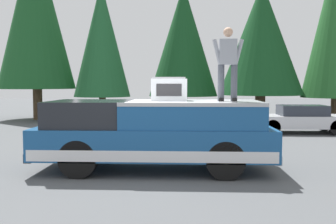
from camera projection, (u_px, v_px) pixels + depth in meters
ground_plane at (149, 172)px, 8.87m from camera, size 90.00×90.00×0.00m
pickup_truck at (155, 134)px, 9.06m from camera, size 2.01×5.54×1.65m
compressor_unit at (170, 89)px, 9.16m from camera, size 0.65×0.84×0.56m
person_on_truck_bed at (228, 62)px, 8.77m from camera, size 0.29×0.72×1.69m
parked_car_silver at (300, 119)px, 15.94m from camera, size 1.64×4.10×1.16m
conifer_left at (261, 39)px, 20.81m from camera, size 4.59×4.59×7.54m
conifer_center_left at (183, 41)px, 22.12m from camera, size 3.99×3.99×7.79m
conifer_center_right at (102, 40)px, 21.62m from camera, size 3.21×3.21×7.79m
conifer_right at (35, 10)px, 21.55m from camera, size 4.32×4.32×10.71m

